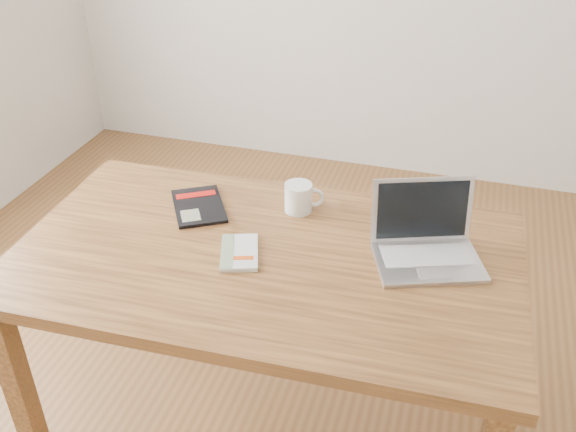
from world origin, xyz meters
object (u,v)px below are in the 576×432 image
(white_guidebook, at_px, (239,253))
(black_guidebook, at_px, (199,206))
(desk, at_px, (266,278))
(coffee_mug, at_px, (299,197))
(laptop, at_px, (426,242))

(white_guidebook, bearing_deg, black_guidebook, 117.46)
(desk, height_order, coffee_mug, coffee_mug)
(desk, bearing_deg, coffee_mug, 81.68)
(laptop, bearing_deg, coffee_mug, 141.23)
(desk, xyz_separation_m, laptop, (0.44, 0.12, 0.13))
(white_guidebook, height_order, black_guidebook, white_guidebook)
(desk, xyz_separation_m, white_guidebook, (-0.07, -0.03, 0.10))
(white_guidebook, distance_m, black_guidebook, 0.30)
(white_guidebook, bearing_deg, laptop, -2.64)
(laptop, height_order, coffee_mug, laptop)
(black_guidebook, height_order, laptop, laptop)
(desk, height_order, laptop, laptop)
(white_guidebook, bearing_deg, coffee_mug, 51.75)
(desk, height_order, white_guidebook, white_guidebook)
(black_guidebook, bearing_deg, white_guidebook, -74.87)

